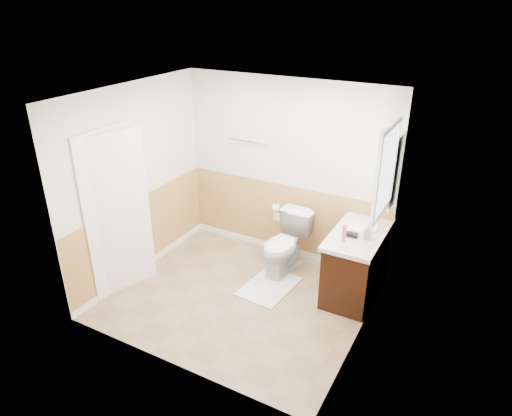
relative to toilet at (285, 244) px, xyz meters
The scene contains 32 objects.
floor 0.94m from the toilet, 105.45° to the right, with size 3.00×3.00×0.00m, color #8C7051.
ceiling 2.26m from the toilet, 105.45° to the right, with size 3.00×3.00×0.00m, color white.
wall_back 1.00m from the toilet, 115.19° to the left, with size 3.00×3.00×0.00m, color silver.
wall_front 2.29m from the toilet, 96.10° to the right, with size 3.00×3.00×0.00m, color silver.
wall_left 2.09m from the toilet, 154.63° to the right, with size 3.00×3.00×0.00m, color silver.
wall_right 1.73m from the toilet, 32.73° to the right, with size 3.00×3.00×0.00m, color silver.
wainscot_back 0.53m from the toilet, 115.75° to the left, with size 3.00×3.00×0.00m, color tan.
wainscot_front 2.12m from the toilet, 96.13° to the right, with size 3.00×3.00×0.00m, color tan.
wainscot_left 1.90m from the toilet, 154.47° to the right, with size 2.60×2.60×0.00m, color tan.
wainscot_right 1.51m from the toilet, 32.98° to the right, with size 2.60×2.60×0.00m, color tan.
toilet is the anchor object (origin of this frame).
bath_mat 0.60m from the toilet, 90.00° to the right, with size 0.55×0.80×0.02m, color white.
vanity_cabinet 0.99m from the toilet, ahead, with size 0.55×1.10×0.80m, color black.
vanity_knob_left 0.71m from the toilet, ahead, with size 0.03×0.03×0.03m, color silver.
vanity_knob_right 0.71m from the toilet, ahead, with size 0.03×0.03×0.03m, color silver.
countertop 1.06m from the toilet, ahead, with size 0.60×1.15×0.05m, color beige.
sink_basin 1.09m from the toilet, ahead, with size 0.36×0.36×0.02m, color white.
faucet 1.28m from the toilet, ahead, with size 0.02×0.02×0.14m, color silver.
lotion_bottle 1.10m from the toilet, 20.52° to the right, with size 0.05×0.05×0.22m, color #E53B6C.
soap_dispenser 1.24m from the toilet, ahead, with size 0.08×0.08×0.18m, color gray.
hair_dryer_body 1.07m from the toilet, 10.80° to the right, with size 0.07×0.07×0.14m, color black.
hair_dryer_handle 1.02m from the toilet, ahead, with size 0.03×0.03×0.07m, color black.
mirror_panel 1.72m from the toilet, 12.68° to the left, with size 0.02×0.35×0.90m, color silver.
window_frame 1.84m from the toilet, 10.51° to the right, with size 0.04×0.80×1.00m, color white.
window_glass 1.86m from the toilet, 10.38° to the right, with size 0.01×0.70×0.90m, color white.
door 2.15m from the toilet, 142.04° to the right, with size 0.05×0.80×2.04m, color white.
door_frame 2.21m from the toilet, 143.30° to the right, with size 0.02×0.92×2.10m, color white.
door_knob 1.90m from the toilet, 149.06° to the right, with size 0.06×0.06×0.06m, color silver.
towel_bar 1.49m from the toilet, 151.06° to the left, with size 0.02×0.02×0.62m, color silver.
tp_holder_bar 0.60m from the toilet, 128.57° to the left, with size 0.02×0.02×0.14m, color silver.
tp_roll 0.60m from the toilet, 128.57° to the left, with size 0.11×0.11×0.10m, color white.
tp_sheet 0.55m from the toilet, 128.57° to the left, with size 0.10×0.01×0.16m, color white.
Camera 1 is at (2.42, -4.02, 3.44)m, focal length 32.13 mm.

